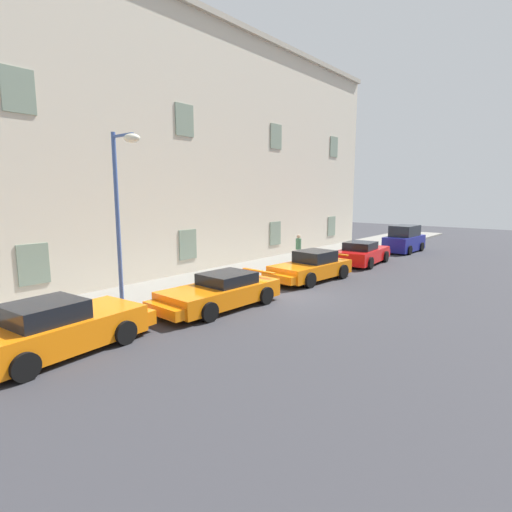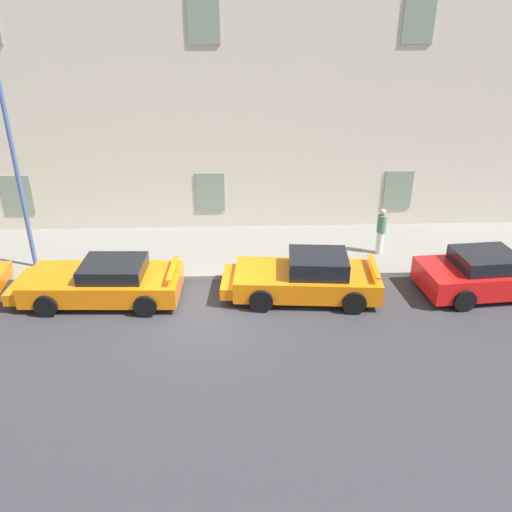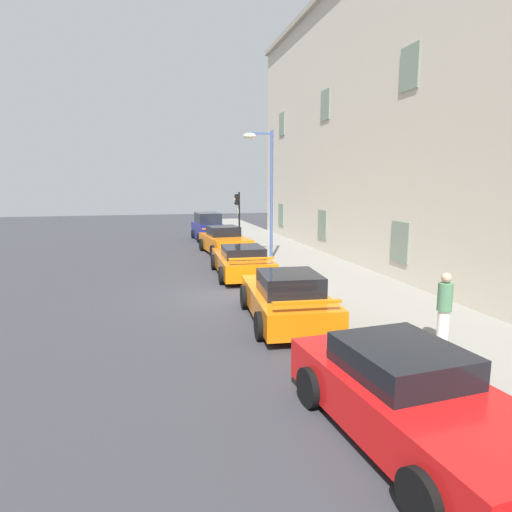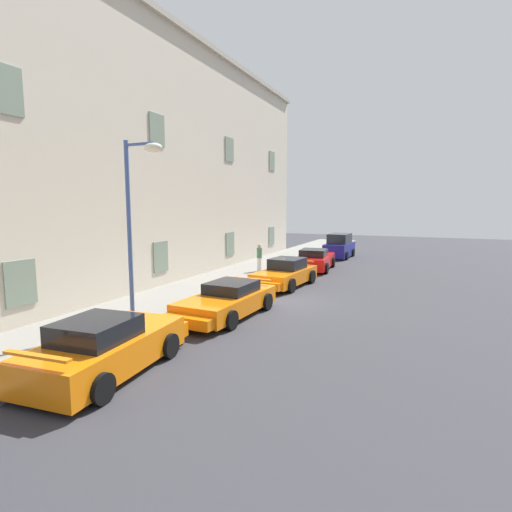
% 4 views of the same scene
% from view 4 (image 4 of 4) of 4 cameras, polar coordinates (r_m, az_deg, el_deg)
% --- Properties ---
extents(ground_plane, '(80.00, 80.00, 0.00)m').
position_cam_4_polar(ground_plane, '(17.52, 3.21, -6.35)').
color(ground_plane, '#333338').
extents(sidewalk, '(60.00, 4.24, 0.14)m').
position_cam_4_polar(sidewalk, '(19.30, -8.31, -4.92)').
color(sidewalk, gray).
rests_on(sidewalk, ground).
extents(building_facade, '(36.71, 4.70, 13.19)m').
position_cam_4_polar(building_facade, '(21.58, -18.43, 13.54)').
color(building_facade, beige).
rests_on(building_facade, ground).
extents(sportscar_red_lead, '(4.88, 2.45, 1.44)m').
position_cam_4_polar(sportscar_red_lead, '(10.87, -20.02, -11.96)').
color(sportscar_red_lead, orange).
rests_on(sportscar_red_lead, ground).
extents(sportscar_yellow_flank, '(5.07, 2.33, 1.24)m').
position_cam_4_polar(sportscar_yellow_flank, '(14.92, -4.45, -6.52)').
color(sportscar_yellow_flank, orange).
rests_on(sportscar_yellow_flank, ground).
extents(sportscar_white_middle, '(4.86, 2.40, 1.40)m').
position_cam_4_polar(sportscar_white_middle, '(20.40, 3.95, -2.64)').
color(sportscar_white_middle, orange).
rests_on(sportscar_white_middle, ground).
extents(sportscar_tail_end, '(4.98, 2.46, 1.34)m').
position_cam_4_polar(sportscar_tail_end, '(26.15, 8.41, -0.55)').
color(sportscar_tail_end, red).
rests_on(sportscar_tail_end, ground).
extents(hatchback_distant, '(3.95, 1.94, 1.90)m').
position_cam_4_polar(hatchback_distant, '(32.20, 11.79, 1.30)').
color(hatchback_distant, navy).
rests_on(hatchback_distant, ground).
extents(street_lamp, '(0.44, 1.42, 6.00)m').
position_cam_4_polar(street_lamp, '(13.25, -16.40, 7.54)').
color(street_lamp, '#3F5999').
rests_on(street_lamp, sidewalk).
extents(pedestrian_admiring, '(0.33, 0.33, 1.66)m').
position_cam_4_polar(pedestrian_admiring, '(24.15, 0.48, -0.16)').
color(pedestrian_admiring, silver).
rests_on(pedestrian_admiring, sidewalk).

